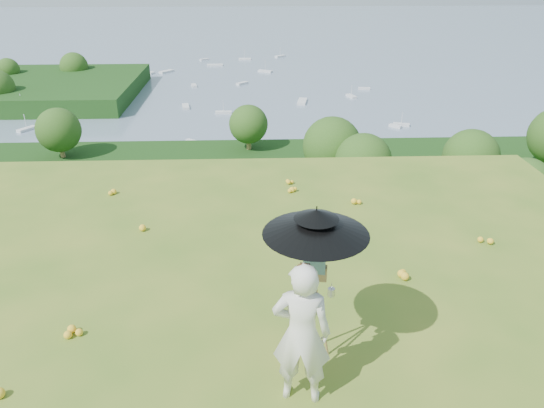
{
  "coord_description": "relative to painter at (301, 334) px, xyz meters",
  "views": [
    {
      "loc": [
        -0.17,
        -6.25,
        4.91
      ],
      "look_at": [
        0.14,
        1.62,
        1.19
      ],
      "focal_mm": 35.0,
      "sensor_mm": 36.0,
      "label": 1
    }
  ],
  "objects": [
    {
      "name": "wildflowers",
      "position": [
        -0.36,
        1.63,
        -0.89
      ],
      "size": [
        10.0,
        10.5,
        0.12
      ],
      "primitive_type": null,
      "color": "yellow",
      "rests_on": "ground"
    },
    {
      "name": "painter_cap",
      "position": [
        0.0,
        0.0,
        0.89
      ],
      "size": [
        0.24,
        0.26,
        0.1
      ],
      "primitive_type": null,
      "rotation": [
        0.0,
        0.0,
        -0.26
      ],
      "color": "pink",
      "rests_on": "painter"
    },
    {
      "name": "forest_slope",
      "position": [
        -0.36,
        36.38,
        -29.95
      ],
      "size": [
        140.0,
        56.0,
        22.0
      ],
      "primitive_type": "cube",
      "color": "#17380F",
      "rests_on": "bay_water"
    },
    {
      "name": "harbor_town",
      "position": [
        -0.36,
        76.38,
        -30.45
      ],
      "size": [
        110.0,
        22.0,
        5.0
      ],
      "primitive_type": null,
      "color": "silver",
      "rests_on": "shoreline_tier"
    },
    {
      "name": "ground",
      "position": [
        -0.36,
        1.38,
        -0.95
      ],
      "size": [
        14.0,
        14.0,
        0.0
      ],
      "primitive_type": "plane",
      "color": "#497521",
      "rests_on": "ground"
    },
    {
      "name": "field_easel",
      "position": [
        0.2,
        0.58,
        -0.13
      ],
      "size": [
        0.73,
        0.73,
        1.63
      ],
      "primitive_type": null,
      "rotation": [
        0.0,
        0.0,
        -0.19
      ],
      "color": "#A68645",
      "rests_on": "ground"
    },
    {
      "name": "moored_boats",
      "position": [
        -12.86,
        162.38,
        -34.6
      ],
      "size": [
        140.0,
        140.0,
        0.7
      ],
      "primitive_type": null,
      "color": "silver",
      "rests_on": "bay_water"
    },
    {
      "name": "bay_water",
      "position": [
        -0.36,
        241.38,
        -34.95
      ],
      "size": [
        700.0,
        700.0,
        0.0
      ],
      "primitive_type": "plane",
      "color": "slate",
      "rests_on": "ground"
    },
    {
      "name": "slope_trees",
      "position": [
        -0.36,
        36.38,
        -15.95
      ],
      "size": [
        110.0,
        50.0,
        6.0
      ],
      "primitive_type": null,
      "color": "#274E17",
      "rests_on": "forest_slope"
    },
    {
      "name": "sun_umbrella",
      "position": [
        0.2,
        0.61,
        0.86
      ],
      "size": [
        1.5,
        1.5,
        0.94
      ],
      "primitive_type": null,
      "rotation": [
        0.0,
        0.0,
        -0.2
      ],
      "color": "black",
      "rests_on": "field_easel"
    },
    {
      "name": "shoreline_tier",
      "position": [
        -0.36,
        76.38,
        -36.95
      ],
      "size": [
        170.0,
        28.0,
        8.0
      ],
      "primitive_type": "cube",
      "color": "#6C6656",
      "rests_on": "bay_water"
    },
    {
      "name": "peninsula",
      "position": [
        -75.36,
        156.38,
        -29.95
      ],
      "size": [
        90.0,
        60.0,
        12.0
      ],
      "primitive_type": null,
      "color": "#17380F",
      "rests_on": "bay_water"
    },
    {
      "name": "painter",
      "position": [
        0.0,
        0.0,
        0.0
      ],
      "size": [
        0.76,
        0.56,
        1.89
      ],
      "primitive_type": "imported",
      "rotation": [
        0.0,
        0.0,
        2.97
      ],
      "color": "silver",
      "rests_on": "ground"
    }
  ]
}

